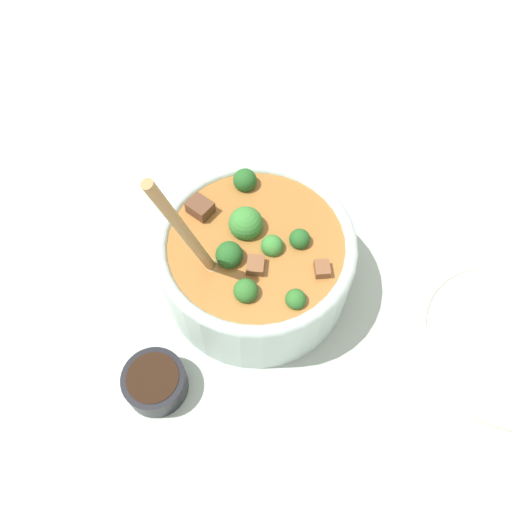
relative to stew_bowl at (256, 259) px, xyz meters
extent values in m
plane|color=#ADBCAD|center=(0.00, 0.00, -0.06)|extent=(4.00, 4.00, 0.00)
cylinder|color=#B2C6BC|center=(0.00, 0.00, -0.01)|extent=(0.25, 0.25, 0.10)
torus|color=#B2C6BC|center=(0.00, 0.00, 0.04)|extent=(0.25, 0.25, 0.02)
cylinder|color=#9E662D|center=(0.00, 0.00, 0.01)|extent=(0.23, 0.23, 0.07)
sphere|color=#235B23|center=(0.01, 0.05, 0.05)|extent=(0.03, 0.03, 0.03)
cylinder|color=#6B9956|center=(0.01, 0.05, 0.03)|extent=(0.01, 0.01, 0.01)
sphere|color=#387F33|center=(0.01, 0.02, 0.05)|extent=(0.03, 0.03, 0.03)
cylinder|color=#6B9956|center=(0.01, 0.02, 0.03)|extent=(0.01, 0.01, 0.01)
sphere|color=#235B23|center=(0.01, -0.04, 0.05)|extent=(0.03, 0.03, 0.03)
cylinder|color=#6B9956|center=(0.01, -0.04, 0.02)|extent=(0.01, 0.01, 0.01)
sphere|color=#2D6B28|center=(0.06, -0.03, 0.05)|extent=(0.03, 0.03, 0.03)
cylinder|color=#6B9956|center=(0.06, -0.03, 0.03)|extent=(0.01, 0.01, 0.01)
sphere|color=#2D6B28|center=(0.09, 0.02, 0.05)|extent=(0.02, 0.02, 0.02)
cylinder|color=#6B9956|center=(0.09, 0.02, 0.03)|extent=(0.01, 0.01, 0.01)
sphere|color=#235B23|center=(-0.09, 0.01, 0.05)|extent=(0.03, 0.03, 0.03)
cylinder|color=#6B9956|center=(-0.09, 0.01, 0.03)|extent=(0.01, 0.01, 0.01)
sphere|color=#387F33|center=(-0.02, -0.01, 0.05)|extent=(0.04, 0.04, 0.04)
cylinder|color=#6B9956|center=(-0.02, -0.01, 0.02)|extent=(0.01, 0.01, 0.02)
cube|color=brown|center=(-0.06, -0.06, 0.05)|extent=(0.04, 0.04, 0.02)
cube|color=brown|center=(0.03, -0.01, 0.04)|extent=(0.03, 0.03, 0.02)
cube|color=brown|center=(0.06, 0.07, 0.05)|extent=(0.02, 0.02, 0.02)
ellipsoid|color=#A87A47|center=(0.02, -0.06, 0.04)|extent=(0.04, 0.03, 0.01)
cylinder|color=#A87A47|center=(0.02, -0.08, 0.13)|extent=(0.03, 0.06, 0.19)
cylinder|color=black|center=(0.11, -0.16, -0.05)|extent=(0.08, 0.08, 0.04)
cylinder|color=black|center=(0.11, -0.16, -0.03)|extent=(0.06, 0.06, 0.01)
cylinder|color=silver|center=(0.17, 0.29, -0.06)|extent=(0.23, 0.23, 0.01)
torus|color=silver|center=(0.17, 0.29, -0.05)|extent=(0.23, 0.23, 0.01)
camera|label=1|loc=(0.32, -0.08, 0.56)|focal=35.00mm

